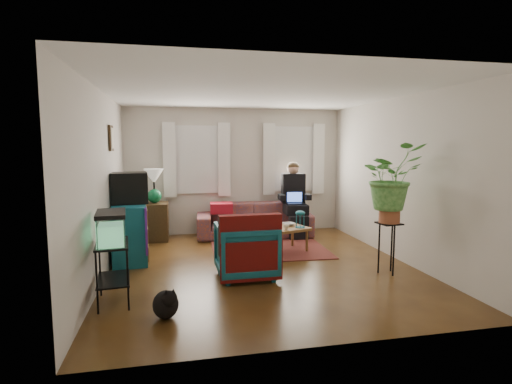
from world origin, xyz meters
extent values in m
cube|color=#4F2B14|center=(0.00, 0.00, 0.00)|extent=(4.50, 5.00, 0.01)
cube|color=white|center=(0.00, 0.00, 2.60)|extent=(4.50, 5.00, 0.01)
cube|color=silver|center=(0.00, 2.50, 1.30)|extent=(4.50, 0.01, 2.60)
cube|color=silver|center=(0.00, -2.50, 1.30)|extent=(4.50, 0.01, 2.60)
cube|color=silver|center=(-2.25, 0.00, 1.30)|extent=(0.01, 5.00, 2.60)
cube|color=silver|center=(2.25, 0.00, 1.30)|extent=(0.01, 5.00, 2.60)
cube|color=white|center=(-0.80, 2.48, 1.55)|extent=(1.08, 0.04, 1.38)
cube|color=white|center=(1.25, 2.48, 1.55)|extent=(1.08, 0.04, 1.38)
cube|color=white|center=(-0.80, 2.40, 1.55)|extent=(1.36, 0.06, 1.50)
cube|color=white|center=(1.25, 2.40, 1.55)|extent=(1.36, 0.06, 1.50)
cube|color=#3D2616|center=(-2.21, 0.85, 1.95)|extent=(0.04, 0.32, 0.40)
cube|color=maroon|center=(0.36, 0.96, 0.01)|extent=(2.07, 1.69, 0.01)
imported|color=brown|center=(0.31, 2.05, 0.45)|extent=(2.36, 1.09, 0.90)
cube|color=#422A18|center=(-1.65, 2.08, 0.37)|extent=(0.52, 0.52, 0.73)
cube|color=navy|center=(-1.99, 0.76, 0.46)|extent=(0.60, 1.06, 0.92)
cube|color=black|center=(-1.98, 0.86, 1.16)|extent=(0.60, 0.56, 0.49)
cube|color=black|center=(-2.00, -1.03, 0.36)|extent=(0.43, 0.68, 0.72)
cube|color=#7FD899|center=(-2.00, -1.03, 0.90)|extent=(0.38, 0.62, 0.38)
ellipsoid|color=black|center=(-1.40, -1.58, 0.18)|extent=(0.38, 0.48, 0.36)
imported|color=#115867|center=(-0.31, -0.39, 0.42)|extent=(0.82, 0.77, 0.83)
cube|color=#9E0A0A|center=(-0.31, -0.71, 0.59)|extent=(0.84, 0.21, 0.69)
cube|color=brown|center=(0.46, 0.72, 0.21)|extent=(1.16, 0.86, 0.43)
imported|color=white|center=(0.27, 0.56, 0.47)|extent=(0.15, 0.15, 0.09)
imported|color=beige|center=(0.56, 0.58, 0.47)|extent=(0.12, 0.12, 0.09)
imported|color=white|center=(0.70, 0.90, 0.45)|extent=(0.26, 0.26, 0.05)
cylinder|color=#B21414|center=(0.15, 0.77, 0.45)|extent=(0.40, 0.40, 0.04)
cube|color=black|center=(1.71, -0.69, 0.37)|extent=(0.35, 0.35, 0.74)
imported|color=#599947|center=(1.71, -0.69, 1.26)|extent=(0.93, 0.83, 0.94)
camera|label=1|loc=(-1.29, -5.78, 1.83)|focal=28.00mm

